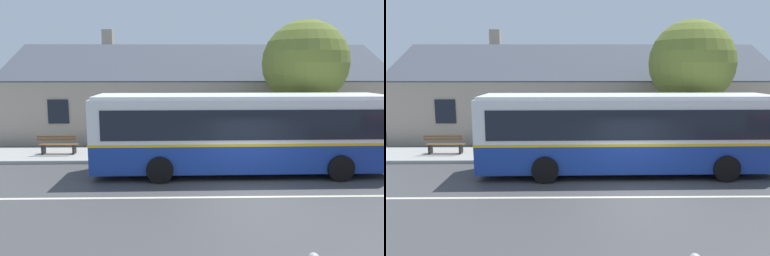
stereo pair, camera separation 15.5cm
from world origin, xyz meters
The scene contains 7 objects.
ground_plane centered at (0.00, 0.00, 0.00)m, with size 300.00×300.00×0.00m, color #424244.
sidewalk_far centered at (0.00, 6.00, 0.07)m, with size 60.00×3.00×0.15m, color #9E9E99.
lane_divider_stripe centered at (0.00, 0.00, 0.00)m, with size 60.00×0.16×0.01m, color beige.
community_building centered at (-1.45, 13.42, 1.88)m, with size 22.32×10.03×6.81m.
transit_bus centered at (0.00, 2.90, 1.71)m, with size 11.69×2.88×3.18m.
bench_by_building centered at (-8.28, 5.87, 0.58)m, with size 1.83×0.51×0.94m.
street_tree_primary centered at (3.69, 6.65, 4.32)m, with size 4.18×4.18×6.55m.
Camera 2 is at (-2.16, -11.77, 4.17)m, focal length 35.00 mm.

